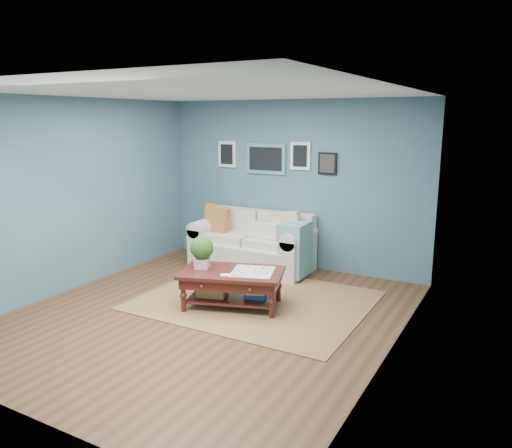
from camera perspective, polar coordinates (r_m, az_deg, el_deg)
The scene contains 4 objects.
room_shell at distance 6.03m, azimuth -5.69°, elevation 1.93°, with size 5.00×5.02×2.70m.
area_rug at distance 6.79m, azimuth -0.11°, elevation -8.70°, with size 2.94×2.35×0.01m, color brown.
loveseat at distance 8.06m, azimuth 0.15°, elevation -2.29°, with size 1.99×0.90×1.02m.
coffee_table at distance 6.48m, azimuth -3.33°, elevation -6.02°, with size 1.47×1.13×0.91m.
Camera 1 is at (3.38, -4.82, 2.41)m, focal length 35.00 mm.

